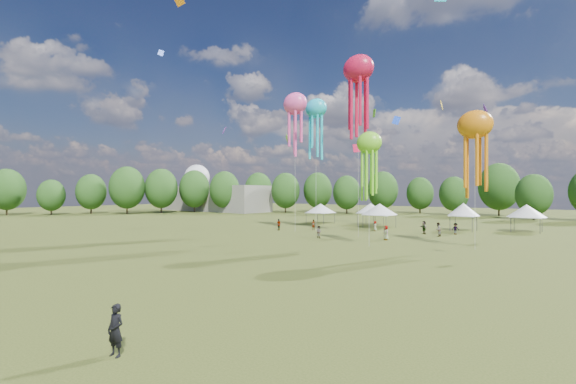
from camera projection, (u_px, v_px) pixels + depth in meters
The scene contains 10 objects.
ground at pixel (52, 311), 18.70m from camera, with size 300.00×300.00×0.00m, color #384416.
observer_main at pixel (116, 330), 13.52m from camera, with size 0.69×0.45×1.90m, color black.
spectator_near at pixel (319, 232), 48.43m from camera, with size 0.77×0.60×1.59m, color gray.
spectators_far at pixel (396, 228), 52.95m from camera, with size 24.64×12.91×1.88m.
festival_tents at pixel (401, 209), 63.20m from camera, with size 38.42×12.83×4.31m.
show_kites at pixel (348, 114), 50.25m from camera, with size 29.22×12.81×24.41m.
small_kites at pixel (385, 13), 50.62m from camera, with size 72.29×62.13×44.88m.
treeline at pixel (413, 189), 70.26m from camera, with size 201.57×95.24×13.43m.
hangar at pixel (213, 198), 119.80m from camera, with size 40.00×12.00×8.00m, color gray.
radome at pixel (197, 181), 134.40m from camera, with size 9.00×9.00×16.00m.
Camera 1 is at (20.93, -7.35, 5.97)m, focal length 23.18 mm.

